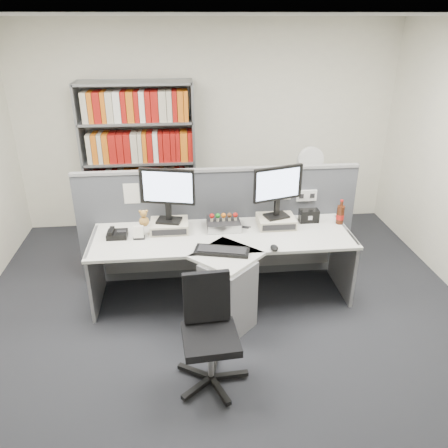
{
  "coord_description": "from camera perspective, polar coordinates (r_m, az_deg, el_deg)",
  "views": [
    {
      "loc": [
        -0.38,
        -3.1,
        2.7
      ],
      "look_at": [
        0.0,
        0.65,
        0.92
      ],
      "focal_mm": 35.49,
      "sensor_mm": 36.0,
      "label": 1
    }
  ],
  "objects": [
    {
      "name": "desk_calendar",
      "position": [
        4.4,
        -10.93,
        -1.2
      ],
      "size": [
        0.11,
        0.08,
        0.13
      ],
      "color": "black",
      "rests_on": "desk"
    },
    {
      "name": "filing_cabinet",
      "position": [
        5.83,
        10.45,
        1.05
      ],
      "size": [
        0.45,
        0.61,
        0.7
      ],
      "color": "gray",
      "rests_on": "ground"
    },
    {
      "name": "figurines",
      "position": [
        4.48,
        -0.05,
        1.02
      ],
      "size": [
        0.29,
        0.05,
        0.09
      ],
      "color": "beige",
      "rests_on": "desktop_pc"
    },
    {
      "name": "monitor_left",
      "position": [
        4.37,
        -7.3,
        4.26
      ],
      "size": [
        0.54,
        0.23,
        0.55
      ],
      "color": "black",
      "rests_on": "monitor_riser_left"
    },
    {
      "name": "cola_bottle",
      "position": [
        4.77,
        14.75,
        1.17
      ],
      "size": [
        0.08,
        0.08,
        0.26
      ],
      "color": "#3F190A",
      "rests_on": "desk"
    },
    {
      "name": "speaker",
      "position": [
        4.75,
        10.88,
        1.05
      ],
      "size": [
        0.2,
        0.11,
        0.13
      ],
      "primitive_type": "cube",
      "color": "black",
      "rests_on": "desk"
    },
    {
      "name": "desk_fan",
      "position": [
        5.59,
        11.01,
        7.65
      ],
      "size": [
        0.34,
        0.2,
        0.57
      ],
      "color": "white",
      "rests_on": "filing_cabinet"
    },
    {
      "name": "partition",
      "position": [
        4.83,
        -0.67,
        0.1
      ],
      "size": [
        3.0,
        0.08,
        1.27
      ],
      "color": "#4C4F57",
      "rests_on": "ground"
    },
    {
      "name": "mouse",
      "position": [
        4.15,
        6.5,
        -3.08
      ],
      "size": [
        0.07,
        0.12,
        0.04
      ],
      "primitive_type": "ellipsoid",
      "color": "black",
      "rests_on": "desk"
    },
    {
      "name": "desk",
      "position": [
        4.34,
        0.07,
        -5.86
      ],
      "size": [
        2.6,
        1.2,
        0.72
      ],
      "color": "silver",
      "rests_on": "ground"
    },
    {
      "name": "monitor_riser_right",
      "position": [
        4.61,
        6.73,
        0.34
      ],
      "size": [
        0.38,
        0.31,
        0.1
      ],
      "color": "beige",
      "rests_on": "desk"
    },
    {
      "name": "ground",
      "position": [
        4.13,
        0.95,
        -15.56
      ],
      "size": [
        5.5,
        5.5,
        0.0
      ],
      "primitive_type": "plane",
      "color": "#27292E",
      "rests_on": "ground"
    },
    {
      "name": "shelving_unit",
      "position": [
        5.83,
        -10.74,
        7.61
      ],
      "size": [
        1.41,
        0.4,
        2.0
      ],
      "color": "gray",
      "rests_on": "ground"
    },
    {
      "name": "office_chair",
      "position": [
        3.56,
        -1.92,
        -13.32
      ],
      "size": [
        0.58,
        0.59,
        0.9
      ],
      "color": "silver",
      "rests_on": "ground"
    },
    {
      "name": "room_shell",
      "position": [
        3.26,
        1.17,
        9.05
      ],
      "size": [
        5.04,
        5.54,
        2.72
      ],
      "color": "white",
      "rests_on": "ground"
    },
    {
      "name": "plush_toy",
      "position": [
        4.4,
        -10.27,
        0.61
      ],
      "size": [
        0.1,
        0.1,
        0.17
      ],
      "color": "#A17535",
      "rests_on": "monitor_riser_left"
    },
    {
      "name": "monitor_right",
      "position": [
        4.47,
        6.96,
        4.68
      ],
      "size": [
        0.52,
        0.23,
        0.54
      ],
      "color": "black",
      "rests_on": "monitor_riser_right"
    },
    {
      "name": "desk_phone",
      "position": [
        4.48,
        -13.65,
        -1.26
      ],
      "size": [
        0.2,
        0.18,
        0.08
      ],
      "color": "black",
      "rests_on": "desk"
    },
    {
      "name": "keyboard",
      "position": [
        4.09,
        -0.27,
        -3.47
      ],
      "size": [
        0.53,
        0.31,
        0.03
      ],
      "color": "black",
      "rests_on": "desk"
    },
    {
      "name": "desktop_pc",
      "position": [
        4.54,
        -0.07,
        -0.0
      ],
      "size": [
        0.33,
        0.3,
        0.09
      ],
      "color": "black",
      "rests_on": "desk"
    },
    {
      "name": "monitor_riser_left",
      "position": [
        4.52,
        -7.05,
        -0.25
      ],
      "size": [
        0.38,
        0.31,
        0.1
      ],
      "color": "beige",
      "rests_on": "desk"
    }
  ]
}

